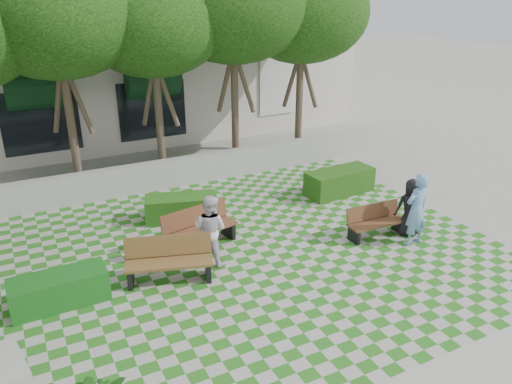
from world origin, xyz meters
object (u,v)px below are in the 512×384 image
bench_west (169,261)px  person_dark (410,207)px  bench_east (376,222)px  person_blue (416,210)px  person_white (210,230)px  bench_mid (199,228)px  hedge_midleft (181,208)px  hedge_west (60,290)px  hedge_east (340,182)px

bench_west → person_dark: 6.27m
bench_east → person_blue: bearing=-51.9°
bench_west → person_white: (1.11, 0.29, 0.37)m
person_blue → person_dark: (0.26, 0.45, -0.18)m
bench_east → bench_mid: bearing=161.8°
hedge_midleft → person_blue: 6.20m
hedge_west → person_blue: 8.35m
hedge_west → person_white: bearing=2.3°
hedge_midleft → bench_mid: bearing=-94.1°
person_blue → hedge_midleft: bearing=-44.5°
hedge_east → person_dark: 3.13m
bench_east → person_blue: (0.56, -0.78, 0.54)m
bench_mid → hedge_east: bearing=1.2°
bench_mid → person_white: (-0.05, -0.88, 0.38)m
person_blue → bench_east: bearing=-58.2°
hedge_west → hedge_midleft: bearing=37.0°
bench_mid → bench_west: (-1.16, -1.17, 0.00)m
person_dark → bench_mid: bearing=7.0°
bench_west → hedge_midleft: 3.10m
bench_mid → person_white: 0.96m
hedge_midleft → hedge_west: hedge_midleft is taller
bench_east → bench_west: bench_west is taller
bench_west → hedge_east: 6.70m
hedge_east → person_white: size_ratio=1.28×
bench_east → person_dark: bearing=-19.0°
hedge_midleft → person_dark: person_dark is taller
bench_east → person_dark: (0.82, -0.32, 0.36)m
person_blue → person_dark: 0.55m
hedge_midleft → person_white: person_white is taller
person_white → hedge_east: bearing=-106.4°
bench_west → hedge_west: (-2.27, 0.15, -0.15)m
person_white → hedge_west: bearing=54.2°
hedge_midleft → person_blue: size_ratio=1.04×
hedge_east → hedge_midleft: size_ratio=1.11×
bench_mid → person_dark: size_ratio=1.28×
person_blue → person_dark: person_blue is taller
bench_west → person_dark: size_ratio=1.30×
hedge_east → person_dark: (-0.07, -3.10, 0.38)m
bench_east → hedge_west: bearing=178.2°
hedge_east → hedge_west: bearing=-165.6°
bench_east → hedge_west: 7.69m
bench_east → person_white: bearing=173.0°
hedge_west → person_dark: person_dark is taller
hedge_midleft → person_dark: bearing=-35.9°
bench_east → hedge_east: bearing=74.9°
bench_mid → hedge_midleft: bench_mid is taller
bench_west → person_dark: bearing=10.6°
hedge_west → person_white: 3.41m
hedge_east → person_white: (-5.17, -2.06, 0.47)m
bench_east → person_dark: 0.95m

